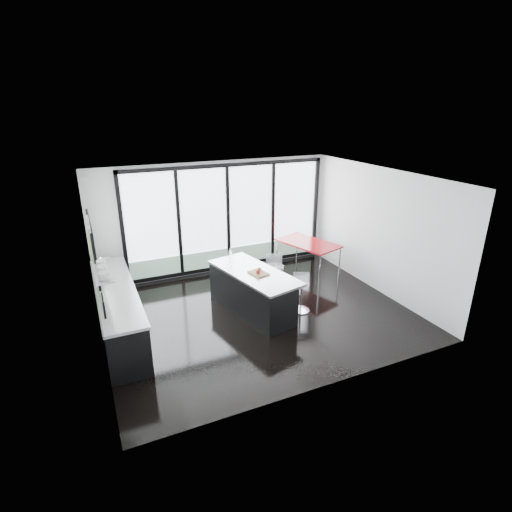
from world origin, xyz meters
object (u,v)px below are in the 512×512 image
island (251,292)px  red_table (307,258)px  bar_stool_near (301,297)px  bar_stool_far (274,281)px

island → red_table: 2.46m
bar_stool_near → red_table: size_ratio=0.41×
island → bar_stool_far: island is taller
island → bar_stool_far: bearing=30.0°
bar_stool_far → red_table: red_table is taller
bar_stool_near → bar_stool_far: (-0.18, 0.85, 0.05)m
bar_stool_near → bar_stool_far: bearing=125.8°
bar_stool_near → bar_stool_far: 0.87m
island → bar_stool_far: 0.87m
bar_stool_far → red_table: size_ratio=0.48×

